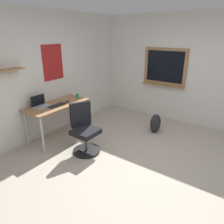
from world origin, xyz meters
name	(u,v)px	position (x,y,z in m)	size (l,w,h in m)	color
ground_plane	(143,170)	(0.00, 0.00, 0.00)	(5.20, 5.20, 0.00)	#ADA393
wall_back	(41,76)	(-0.01, 2.45, 1.30)	(5.00, 0.30, 2.60)	silver
wall_right	(194,71)	(2.45, 0.03, 1.30)	(0.22, 5.00, 2.60)	silver
desk	(58,108)	(0.03, 2.06, 0.67)	(1.36, 0.61, 0.75)	#997047
office_chair	(84,131)	(-0.08, 1.23, 0.41)	(0.54, 0.56, 0.95)	black
laptop	(40,104)	(-0.28, 2.21, 0.81)	(0.31, 0.21, 0.23)	#ADAFB5
keyboard	(57,105)	(-0.04, 1.99, 0.76)	(0.37, 0.13, 0.02)	black
computer_mouse	(67,101)	(0.24, 1.99, 0.77)	(0.10, 0.06, 0.03)	#262628
coffee_mug	(78,96)	(0.61, 2.04, 0.80)	(0.08, 0.08, 0.09)	#338C4C
backpack	(155,123)	(1.44, 0.46, 0.22)	(0.32, 0.22, 0.43)	#232328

